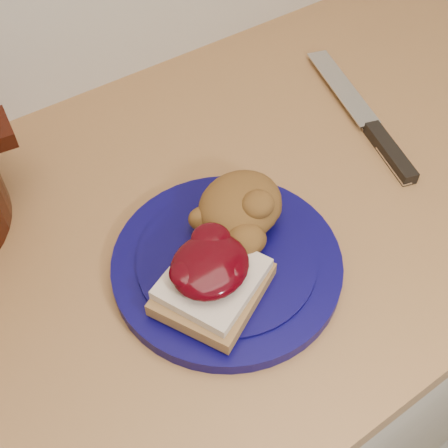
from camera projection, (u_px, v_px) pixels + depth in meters
base_cabinet at (218, 376)px, 1.04m from camera, size 4.00×0.60×0.86m
plate at (227, 263)px, 0.62m from camera, size 0.33×0.33×0.02m
sandwich at (212, 278)px, 0.56m from camera, size 0.14×0.13×0.05m
stuffing_mound at (240, 205)px, 0.62m from camera, size 0.13×0.12×0.05m
chef_knife at (376, 133)px, 0.75m from camera, size 0.11×0.29×0.02m
butter_knife at (377, 143)px, 0.75m from camera, size 0.06×0.16×0.00m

